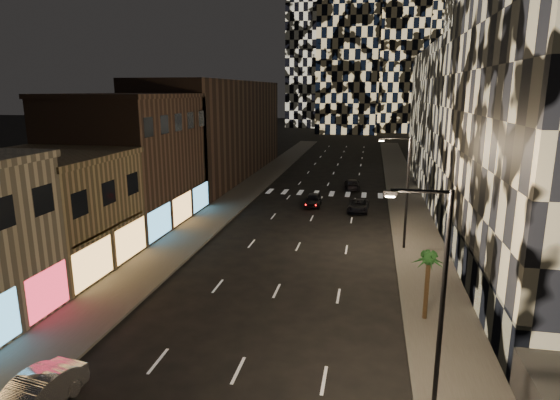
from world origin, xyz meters
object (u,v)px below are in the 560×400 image
at_px(car_dark_midlane, 313,200).
at_px(palm_tree, 429,263).
at_px(streetlight_far, 405,185).
at_px(streetlight_near, 437,286).
at_px(car_silver_parked, 32,397).
at_px(car_dark_oncoming, 352,184).
at_px(car_dark_rightlane, 358,206).

relative_size(car_dark_midlane, palm_tree, 1.07).
bearing_deg(streetlight_far, streetlight_near, -90.00).
xyz_separation_m(car_dark_midlane, palm_tree, (9.50, -25.38, 2.70)).
relative_size(streetlight_near, car_silver_parked, 1.91).
relative_size(streetlight_far, car_silver_parked, 1.91).
distance_m(car_silver_parked, car_dark_oncoming, 47.87).
height_order(car_dark_rightlane, palm_tree, palm_tree).
distance_m(car_silver_parked, car_dark_rightlane, 36.99).
bearing_deg(car_silver_parked, palm_tree, 41.45).
relative_size(streetlight_far, palm_tree, 2.27).
xyz_separation_m(car_dark_oncoming, palm_tree, (5.63, -35.49, 2.74)).
distance_m(streetlight_near, car_dark_oncoming, 43.73).
height_order(streetlight_far, palm_tree, streetlight_far).
bearing_deg(car_dark_oncoming, palm_tree, 94.06).
relative_size(car_dark_rightlane, palm_tree, 1.15).
height_order(streetlight_far, car_dark_oncoming, streetlight_far).
bearing_deg(car_silver_parked, car_dark_oncoming, 84.03).
bearing_deg(car_dark_oncoming, streetlight_near, 91.63).
xyz_separation_m(streetlight_near, car_silver_parked, (-15.55, -3.50, -4.58)).
xyz_separation_m(car_dark_midlane, car_dark_oncoming, (3.87, 10.11, -0.05)).
distance_m(streetlight_far, car_dark_midlane, 16.46).
relative_size(car_dark_midlane, car_dark_rightlane, 0.93).
distance_m(car_dark_midlane, car_dark_oncoming, 10.83).
bearing_deg(streetlight_far, car_dark_rightlane, 108.22).
height_order(streetlight_near, car_dark_midlane, streetlight_near).
relative_size(car_dark_midlane, car_dark_oncoming, 0.91).
relative_size(car_dark_oncoming, car_dark_rightlane, 1.02).
distance_m(car_dark_midlane, palm_tree, 27.23).
relative_size(car_silver_parked, car_dark_oncoming, 1.01).
xyz_separation_m(car_dark_rightlane, palm_tree, (4.46, -23.88, 2.79)).
bearing_deg(car_dark_midlane, car_dark_rightlane, -17.60).
distance_m(streetlight_far, car_dark_oncoming, 24.18).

